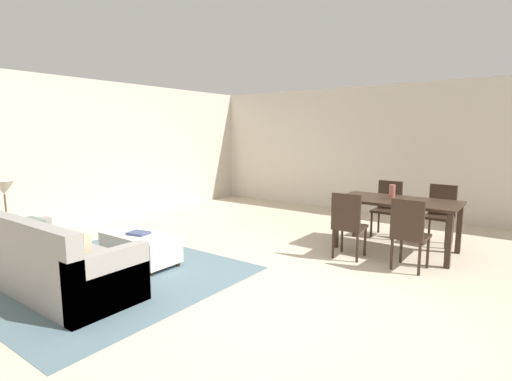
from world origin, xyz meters
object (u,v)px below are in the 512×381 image
ottoman_table (140,247)px  dining_chair_near_right (409,230)px  couch (52,264)px  side_table (8,229)px  dining_chair_far_right (440,211)px  vase_centerpiece (392,192)px  dining_table (397,206)px  dining_chair_near_left (348,222)px  book_on_ottoman (139,233)px  table_lamp (4,189)px  dining_chair_far_left (388,205)px

ottoman_table → dining_chair_near_right: (2.94, 1.82, 0.29)m
couch → side_table: (-1.37, 0.11, 0.16)m
dining_chair_far_right → vase_centerpiece: (-0.51, -0.80, 0.35)m
side_table → dining_table: dining_table is taller
side_table → dining_table: 5.38m
dining_chair_near_left → book_on_ottoman: size_ratio=3.54×
couch → book_on_ottoman: couch is taller
dining_table → side_table: bearing=-137.7°
table_lamp → dining_table: bearing=42.3°
table_lamp → dining_chair_far_right: bearing=45.0°
couch → dining_chair_near_right: bearing=44.5°
side_table → dining_table: size_ratio=0.35×
dining_chair_near_right → dining_chair_far_left: 1.75m
dining_chair_near_left → vase_centerpiece: bearing=65.9°
couch → vase_centerpiece: vase_centerpiece is taller
couch → dining_table: 4.57m
dining_chair_far_left → dining_chair_far_right: size_ratio=1.00×
table_lamp → dining_chair_near_left: size_ratio=0.57×
table_lamp → dining_chair_near_right: (4.36, 2.83, -0.47)m
dining_table → dining_chair_far_left: size_ratio=1.82×
table_lamp → dining_chair_near_right: 5.22m
couch → vase_centerpiece: size_ratio=9.91×
vase_centerpiece → book_on_ottoman: (-2.47, -2.60, -0.45)m
dining_chair_near_right → dining_chair_far_right: bearing=88.1°
couch → dining_chair_near_left: (2.18, 2.95, 0.22)m
couch → dining_chair_near_left: size_ratio=2.32×
ottoman_table → dining_table: bearing=45.5°
couch → dining_chair_near_left: bearing=53.4°
dining_chair_near_right → dining_table: bearing=116.2°
couch → table_lamp: bearing=175.4°
dining_table → book_on_ottoman: dining_table is taller
dining_chair_far_right → vase_centerpiece: bearing=-122.7°
dining_chair_near_left → book_on_ottoman: bearing=-139.2°
side_table → vase_centerpiece: 5.32m
dining_chair_near_left → dining_chair_near_right: 0.81m
ottoman_table → vase_centerpiece: vase_centerpiece is taller
couch → side_table: 1.38m
dining_chair_near_right → vase_centerpiece: (-0.46, 0.77, 0.35)m
couch → vase_centerpiece: bearing=55.7°
dining_chair_near_right → dining_chair_far_left: bearing=116.0°
side_table → dining_table: (3.97, 3.62, 0.21)m
vase_centerpiece → ottoman_table: bearing=-133.8°
side_table → dining_chair_far_left: bearing=50.8°
dining_chair_far_left → dining_chair_far_right: same height
table_lamp → book_on_ottoman: table_lamp is taller
table_lamp → dining_table: size_ratio=0.31×
dining_chair_near_right → dining_chair_far_right: same height
dining_table → book_on_ottoman: (-2.55, -2.62, -0.25)m
vase_centerpiece → book_on_ottoman: bearing=-133.5°
dining_table → dining_chair_far_right: dining_chair_far_right is taller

